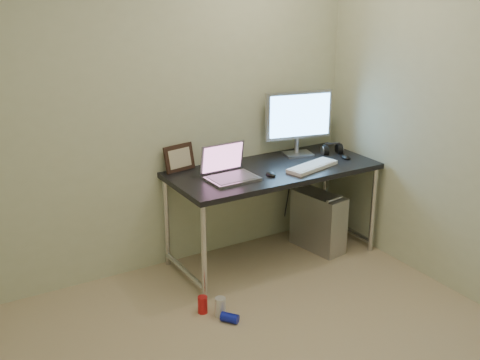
% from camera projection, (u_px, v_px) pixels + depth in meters
% --- Properties ---
extents(wall_back, '(3.50, 0.02, 2.50)m').
position_uv_depth(wall_back, '(139.00, 108.00, 4.23)').
color(wall_back, beige).
rests_on(wall_back, ground).
extents(desk, '(1.60, 0.70, 0.75)m').
position_uv_depth(desk, '(273.00, 178.00, 4.58)').
color(desk, black).
rests_on(desk, ground).
extents(tower_computer, '(0.27, 0.48, 0.50)m').
position_uv_depth(tower_computer, '(318.00, 221.00, 4.88)').
color(tower_computer, '#ABABAF').
rests_on(tower_computer, ground).
extents(cable_a, '(0.01, 0.16, 0.69)m').
position_uv_depth(cable_a, '(289.00, 191.00, 5.09)').
color(cable_a, black).
rests_on(cable_a, ground).
extents(cable_b, '(0.02, 0.11, 0.71)m').
position_uv_depth(cable_b, '(299.00, 192.00, 5.12)').
color(cable_b, black).
rests_on(cable_b, ground).
extents(can_red, '(0.07, 0.07, 0.12)m').
position_uv_depth(can_red, '(203.00, 305.00, 4.01)').
color(can_red, red).
rests_on(can_red, ground).
extents(can_white, '(0.08, 0.08, 0.13)m').
position_uv_depth(can_white, '(220.00, 307.00, 3.97)').
color(can_white, silver).
rests_on(can_white, ground).
extents(can_blue, '(0.12, 0.13, 0.06)m').
position_uv_depth(can_blue, '(230.00, 318.00, 3.91)').
color(can_blue, '#121CB3').
rests_on(can_blue, ground).
extents(laptop, '(0.36, 0.30, 0.24)m').
position_uv_depth(laptop, '(228.00, 170.00, 4.32)').
color(laptop, '#AAAAB1').
rests_on(laptop, desk).
extents(monitor, '(0.55, 0.21, 0.52)m').
position_uv_depth(monitor, '(299.00, 118.00, 4.77)').
color(monitor, '#AAAAB1').
rests_on(monitor, desk).
extents(keyboard, '(0.47, 0.25, 0.03)m').
position_uv_depth(keyboard, '(312.00, 167.00, 4.54)').
color(keyboard, white).
rests_on(keyboard, desk).
extents(mouse_right, '(0.09, 0.12, 0.04)m').
position_uv_depth(mouse_right, '(346.00, 156.00, 4.77)').
color(mouse_right, black).
rests_on(mouse_right, desk).
extents(mouse_left, '(0.07, 0.11, 0.03)m').
position_uv_depth(mouse_left, '(271.00, 173.00, 4.38)').
color(mouse_left, black).
rests_on(mouse_left, desk).
extents(headphones, '(0.19, 0.11, 0.11)m').
position_uv_depth(headphones, '(332.00, 150.00, 4.90)').
color(headphones, black).
rests_on(headphones, desk).
extents(picture_frame, '(0.26, 0.11, 0.20)m').
position_uv_depth(picture_frame, '(179.00, 158.00, 4.46)').
color(picture_frame, black).
rests_on(picture_frame, desk).
extents(webcam, '(0.05, 0.04, 0.12)m').
position_uv_depth(webcam, '(210.00, 156.00, 4.54)').
color(webcam, silver).
rests_on(webcam, desk).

